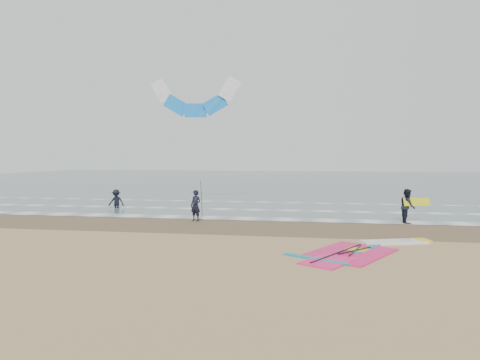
% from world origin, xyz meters
% --- Properties ---
extents(ground, '(120.00, 120.00, 0.00)m').
position_xyz_m(ground, '(0.00, 0.00, 0.00)').
color(ground, tan).
rests_on(ground, ground).
extents(sea_water, '(120.00, 80.00, 0.02)m').
position_xyz_m(sea_water, '(0.00, 48.00, 0.01)').
color(sea_water, '#47605E').
rests_on(sea_water, ground).
extents(wet_sand_band, '(120.00, 5.00, 0.01)m').
position_xyz_m(wet_sand_band, '(0.00, 6.00, 0.00)').
color(wet_sand_band, brown).
rests_on(wet_sand_band, ground).
extents(foam_waterline, '(120.00, 9.15, 0.02)m').
position_xyz_m(foam_waterline, '(0.00, 10.44, 0.03)').
color(foam_waterline, white).
rests_on(foam_waterline, ground).
extents(windsurf_rig, '(5.32, 5.03, 0.13)m').
position_xyz_m(windsurf_rig, '(3.05, 1.39, 0.03)').
color(windsurf_rig, white).
rests_on(windsurf_rig, ground).
extents(person_standing, '(0.67, 0.55, 1.57)m').
position_xyz_m(person_standing, '(-4.47, 7.06, 0.78)').
color(person_standing, black).
rests_on(person_standing, ground).
extents(person_walking, '(0.65, 0.83, 1.68)m').
position_xyz_m(person_walking, '(5.83, 8.01, 0.84)').
color(person_walking, black).
rests_on(person_walking, ground).
extents(person_wading, '(1.02, 0.62, 1.54)m').
position_xyz_m(person_wading, '(-10.84, 11.45, 0.77)').
color(person_wading, black).
rests_on(person_wading, ground).
extents(held_pole, '(0.17, 0.86, 1.82)m').
position_xyz_m(held_pole, '(-4.17, 7.06, 1.15)').
color(held_pole, black).
rests_on(held_pole, ground).
extents(carried_kiteboard, '(1.30, 0.51, 0.39)m').
position_xyz_m(carried_kiteboard, '(6.23, 7.91, 1.07)').
color(carried_kiteboard, yellow).
rests_on(carried_kiteboard, ground).
extents(surf_kite, '(7.46, 3.28, 7.63)m').
position_xyz_m(surf_kite, '(-6.53, 14.51, 7.05)').
color(surf_kite, white).
rests_on(surf_kite, ground).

